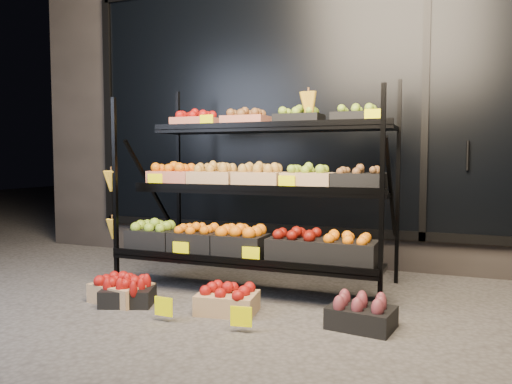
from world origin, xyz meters
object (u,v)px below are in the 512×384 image
at_px(display_rack, 255,189).
at_px(floor_crate_midleft, 128,292).
at_px(floor_crate_midright, 227,299).
at_px(floor_crate_left, 121,289).

bearing_deg(display_rack, floor_crate_midleft, -130.54).
height_order(display_rack, floor_crate_midleft, display_rack).
bearing_deg(floor_crate_midleft, floor_crate_midright, -13.11).
distance_m(display_rack, floor_crate_midright, 0.97).
distance_m(floor_crate_midleft, floor_crate_midright, 0.73).
distance_m(floor_crate_left, floor_crate_midright, 0.82).
bearing_deg(floor_crate_midright, display_rack, 88.37).
relative_size(floor_crate_left, floor_crate_midleft, 1.04).
bearing_deg(floor_crate_left, display_rack, 54.48).
relative_size(floor_crate_left, floor_crate_midright, 1.03).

